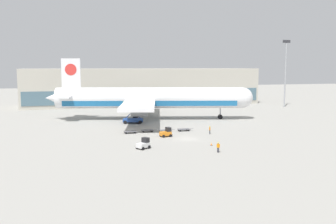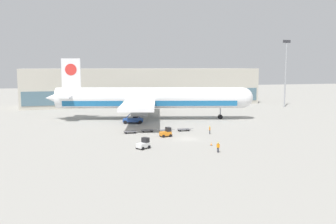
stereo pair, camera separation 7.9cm
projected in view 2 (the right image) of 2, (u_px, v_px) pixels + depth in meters
The scene contains 14 objects.
ground_plane at pixel (187, 139), 77.01m from camera, with size 400.00×400.00×0.00m, color #9E9B93.
terminal_building at pixel (144, 87), 146.08m from camera, with size 90.00×18.20×14.00m.
light_mast at pixel (286, 69), 135.54m from camera, with size 2.80×0.50×24.24m.
airplane_main at pixel (147, 99), 104.59m from camera, with size 57.03×48.50×17.00m.
scissor_lift_loader at pixel (133, 115), 98.16m from camera, with size 5.78×4.43×5.69m.
baggage_tug_foreground at pixel (166, 133), 79.27m from camera, with size 2.67×2.03×2.00m.
baggage_tug_mid at pixel (144, 144), 67.68m from camera, with size 2.81×2.61×2.00m.
baggage_dolly_lead at pixel (130, 132), 83.35m from camera, with size 3.71×1.55×0.48m.
baggage_dolly_second at pixel (147, 130), 85.04m from camera, with size 3.71×1.55×0.48m.
baggage_dolly_third at pixel (165, 130), 84.98m from camera, with size 3.71×1.55×0.48m.
baggage_dolly_trail at pixel (184, 129), 86.33m from camera, with size 3.71×1.55×0.48m.
ground_crew_near at pixel (210, 129), 82.28m from camera, with size 0.37×0.50×1.82m.
ground_crew_far at pixel (218, 146), 64.67m from camera, with size 0.45×0.40×1.80m.
traffic_cone_near at pixel (211, 144), 70.57m from camera, with size 0.40×0.40×0.58m.
Camera 2 is at (-23.93, -71.99, 14.85)m, focal length 40.00 mm.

